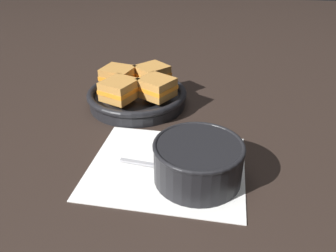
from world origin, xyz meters
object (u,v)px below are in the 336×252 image
Objects in this scene: sandwich_near_right at (152,74)px; sandwich_far_left at (118,76)px; spoon at (179,169)px; sandwich_far_right at (120,90)px; soup_bowl at (198,160)px; skillet at (137,97)px; sandwich_near_left at (156,87)px.

sandwich_near_right and sandwich_far_left have the same top height.
spoon is 0.28m from sandwich_far_right.
soup_bowl is 0.39m from sandwich_far_left.
sandwich_far_right is (-0.05, -0.12, 0.00)m from sandwich_near_right.
sandwich_near_right is at bearing 117.57° from soup_bowl.
sandwich_far_left reaches higher than soup_bowl.
soup_bowl is 0.62× the size of skillet.
sandwich_near_left is 1.05× the size of sandwich_far_right.
sandwich_far_right reaches higher than soup_bowl.
sandwich_far_left and sandwich_far_right have the same top height.
sandwich_far_left is (-0.08, -0.03, 0.00)m from sandwich_near_right.
spoon is 0.65× the size of skillet.
sandwich_near_left is at bearing 119.40° from soup_bowl.
sandwich_far_right is at bearing -113.18° from skillet.
sandwich_near_left is (-0.14, 0.24, 0.02)m from soup_bowl.
soup_bowl is 0.37m from sandwich_near_right.
spoon is 1.55× the size of sandwich_near_right.
sandwich_near_right is at bearing 66.82° from skillet.
sandwich_near_left is (0.06, -0.02, 0.04)m from skillet.
sandwich_far_left is 0.09m from sandwich_far_right.
sandwich_far_left is 0.91× the size of sandwich_far_right.
sandwich_near_right and sandwich_far_right have the same top height.
sandwich_near_right is 1.19× the size of sandwich_far_left.
soup_bowl is 0.96× the size of spoon.
sandwich_near_right is 0.09m from sandwich_far_left.
soup_bowl is 1.62× the size of sandwich_far_right.
sandwich_near_left and sandwich_far_right have the same top height.
skillet is 2.40× the size of sandwich_near_right.
sandwich_far_left reaches higher than skillet.
sandwich_far_right is (-0.02, -0.06, 0.04)m from skillet.
sandwich_near_left is 0.13m from sandwich_far_left.
soup_bowl is 1.50× the size of sandwich_near_right.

